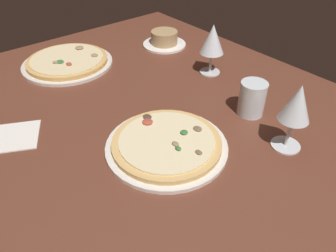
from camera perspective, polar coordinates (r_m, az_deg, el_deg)
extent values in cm
cube|color=brown|center=(87.18, 0.22, -0.70)|extent=(150.00, 110.00, 4.00)
cylinder|color=silver|center=(78.13, -0.24, -3.60)|extent=(29.52, 29.52, 1.00)
cylinder|color=tan|center=(77.41, -0.25, -2.99)|extent=(26.46, 26.46, 1.20)
cylinder|color=beige|center=(76.90, -0.25, -2.53)|extent=(23.00, 23.00, 0.40)
ellipsoid|color=brown|center=(80.05, 5.25, -0.46)|extent=(2.35, 1.89, 0.49)
ellipsoid|color=#937556|center=(75.16, 1.33, -3.16)|extent=(1.94, 1.39, 0.59)
ellipsoid|color=#387033|center=(78.52, 2.86, -1.11)|extent=(1.88, 1.83, 0.67)
ellipsoid|color=brown|center=(73.33, 5.46, -4.63)|extent=(1.85, 1.30, 0.50)
ellipsoid|color=#4C3828|center=(83.92, -3.69, 1.63)|extent=(2.51, 2.15, 0.49)
ellipsoid|color=#AD4733|center=(82.04, -3.63, 0.76)|extent=(2.76, 2.66, 0.63)
ellipsoid|color=#387033|center=(73.91, 1.81, -3.96)|extent=(1.65, 1.17, 0.67)
cylinder|color=silver|center=(120.72, -17.25, 10.47)|extent=(31.08, 31.08, 1.00)
cylinder|color=tan|center=(120.26, -17.34, 10.94)|extent=(27.79, 27.79, 1.20)
cylinder|color=beige|center=(119.93, -17.41, 11.28)|extent=(24.93, 24.93, 0.40)
ellipsoid|color=#387033|center=(117.38, -18.49, 10.73)|extent=(2.94, 2.31, 0.47)
ellipsoid|color=#937556|center=(118.96, -12.85, 12.10)|extent=(2.58, 2.30, 0.52)
ellipsoid|color=#AD4733|center=(114.81, -17.09, 10.43)|extent=(2.40, 1.81, 0.53)
ellipsoid|color=#937556|center=(117.39, -19.31, 10.56)|extent=(1.97, 1.67, 0.50)
ellipsoid|color=#937556|center=(125.94, -15.36, 13.19)|extent=(3.13, 2.91, 0.74)
cylinder|color=white|center=(130.91, -0.64, 14.19)|extent=(16.74, 16.74, 0.80)
cylinder|color=tan|center=(129.81, -0.65, 15.35)|extent=(10.23, 10.23, 4.93)
cylinder|color=silver|center=(83.94, 19.99, -3.20)|extent=(7.08, 7.08, 0.40)
cylinder|color=silver|center=(81.54, 20.57, -1.04)|extent=(0.80, 0.80, 7.65)
cone|color=silver|center=(77.01, 21.89, 3.82)|extent=(7.20, 7.20, 8.97)
cone|color=maroon|center=(78.30, 21.48, 2.31)|extent=(2.90, 2.90, 4.01)
cylinder|color=silver|center=(111.47, 7.38, 9.45)|extent=(6.76, 6.76, 0.40)
cylinder|color=silver|center=(109.87, 7.53, 11.09)|extent=(0.80, 0.80, 6.75)
cone|color=silver|center=(106.62, 7.88, 14.96)|extent=(7.81, 7.81, 9.30)
cone|color=maroon|center=(107.47, 7.78, 13.87)|extent=(3.66, 3.66, 4.84)
cylinder|color=silver|center=(90.42, 14.61, 4.72)|extent=(7.21, 7.21, 9.53)
cylinder|color=silver|center=(91.30, 14.45, 3.83)|extent=(6.63, 6.63, 6.14)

